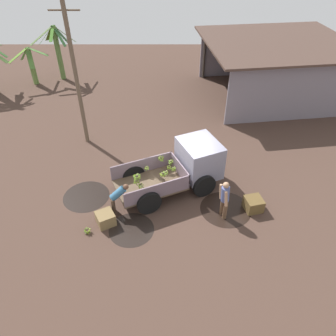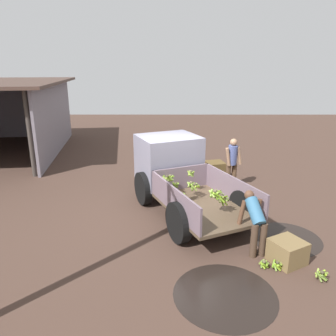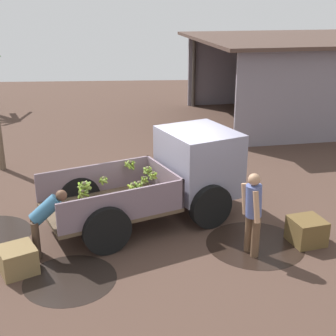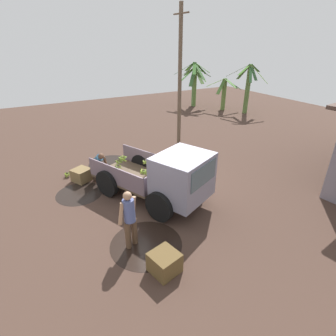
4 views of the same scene
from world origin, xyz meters
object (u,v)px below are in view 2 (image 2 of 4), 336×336
wooden_crate_1 (215,169)px  cargo_truck (175,170)px  banana_bunch_on_ground_0 (277,265)px  person_worker_loading (255,219)px  banana_bunch_on_ground_2 (264,264)px  banana_bunch_on_ground_1 (322,275)px  person_foreground_visitor (232,161)px  wooden_crate_0 (287,252)px

wooden_crate_1 → cargo_truck: bearing=148.2°
cargo_truck → banana_bunch_on_ground_0: cargo_truck is taller
cargo_truck → wooden_crate_1: cargo_truck is taller
cargo_truck → person_worker_loading: (-2.65, -1.64, -0.25)m
banana_bunch_on_ground_2 → person_worker_loading: bearing=7.2°
cargo_truck → banana_bunch_on_ground_1: size_ratio=17.00×
person_foreground_visitor → person_worker_loading: 3.87m
cargo_truck → banana_bunch_on_ground_1: (-3.67, -2.68, -0.88)m
wooden_crate_0 → cargo_truck: bearing=35.9°
person_foreground_visitor → banana_bunch_on_ground_1: person_foreground_visitor is taller
person_worker_loading → wooden_crate_1: person_worker_loading is taller
wooden_crate_1 → person_worker_loading: bearing=-178.5°
wooden_crate_0 → wooden_crate_1: bearing=7.5°
person_foreground_visitor → banana_bunch_on_ground_2: size_ratio=7.62×
person_worker_loading → wooden_crate_1: bearing=-12.3°
banana_bunch_on_ground_2 → wooden_crate_0: (0.19, -0.51, 0.15)m
cargo_truck → banana_bunch_on_ground_2: (-3.27, -1.71, -0.91)m
person_foreground_visitor → banana_bunch_on_ground_1: size_ratio=6.21×
banana_bunch_on_ground_0 → wooden_crate_1: (5.76, 0.45, 0.16)m
banana_bunch_on_ground_0 → banana_bunch_on_ground_2: bearing=73.9°
person_foreground_visitor → cargo_truck: bearing=-78.1°
banana_bunch_on_ground_1 → banana_bunch_on_ground_2: bearing=67.4°
person_worker_loading → banana_bunch_on_ground_2: 0.91m
wooden_crate_0 → banana_bunch_on_ground_1: bearing=-142.8°
person_foreground_visitor → banana_bunch_on_ground_0: size_ratio=7.11×
person_worker_loading → wooden_crate_0: (-0.42, -0.59, -0.51)m
person_foreground_visitor → banana_bunch_on_ground_1: (-4.88, -0.81, -0.79)m
banana_bunch_on_ground_1 → wooden_crate_1: wooden_crate_1 is taller
banana_bunch_on_ground_0 → wooden_crate_0: wooden_crate_0 is taller
person_worker_loading → wooden_crate_0: bearing=-139.5°
person_worker_loading → wooden_crate_0: person_worker_loading is taller
person_foreground_visitor → banana_bunch_on_ground_0: (-4.54, -0.09, -0.81)m
banana_bunch_on_ground_1 → wooden_crate_0: 0.76m
person_worker_loading → banana_bunch_on_ground_0: size_ratio=5.55×
banana_bunch_on_ground_2 → wooden_crate_1: wooden_crate_1 is taller
person_worker_loading → wooden_crate_1: 5.10m
cargo_truck → person_worker_loading: cargo_truck is taller
banana_bunch_on_ground_0 → banana_bunch_on_ground_2: size_ratio=1.07×
wooden_crate_0 → banana_bunch_on_ground_2: bearing=110.4°
person_foreground_visitor → wooden_crate_1: size_ratio=2.62×
wooden_crate_1 → banana_bunch_on_ground_2: bearing=-177.9°
banana_bunch_on_ground_0 → person_foreground_visitor: bearing=1.1°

